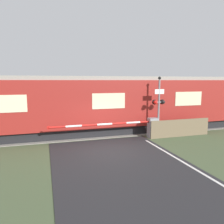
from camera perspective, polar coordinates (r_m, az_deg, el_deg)
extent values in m
plane|color=#475638|center=(11.28, -1.00, -9.89)|extent=(80.00, 80.00, 0.00)
cube|color=gray|center=(14.77, -5.07, -5.49)|extent=(36.00, 3.20, 0.03)
cube|color=#595451|center=(14.07, -4.45, -5.90)|extent=(36.00, 0.08, 0.10)
cube|color=#595451|center=(15.44, -5.63, -4.64)|extent=(36.00, 0.08, 0.10)
cube|color=black|center=(14.87, -2.38, -4.24)|extent=(18.90, 2.44, 0.60)
cube|color=maroon|center=(14.59, -2.42, 2.55)|extent=(20.54, 2.87, 2.93)
cube|color=gray|center=(14.52, -2.46, 8.79)|extent=(20.13, 2.64, 0.24)
cube|color=beige|center=(15.73, 19.37, 3.31)|extent=(2.05, 0.02, 0.94)
cube|color=beige|center=(13.18, -0.83, 2.91)|extent=(2.05, 0.02, 0.94)
cube|color=beige|center=(12.80, -25.89, 1.93)|extent=(2.05, 0.02, 0.94)
cube|color=gray|center=(13.69, 10.63, -4.10)|extent=(0.60, 0.44, 1.23)
cylinder|color=gray|center=(13.61, 10.68, -2.41)|extent=(0.16, 0.16, 0.18)
cylinder|color=red|center=(13.41, 9.01, -2.52)|extent=(0.88, 0.11, 0.11)
cylinder|color=white|center=(13.05, 5.54, -2.76)|extent=(0.88, 0.11, 0.11)
cylinder|color=red|center=(12.75, 1.88, -2.99)|extent=(0.88, 0.11, 0.11)
cylinder|color=white|center=(12.49, -1.94, -3.22)|extent=(0.88, 0.11, 0.11)
cylinder|color=red|center=(12.30, -5.91, -3.45)|extent=(0.88, 0.11, 0.11)
cylinder|color=white|center=(12.16, -9.98, -3.66)|extent=(0.88, 0.11, 0.11)
cylinder|color=red|center=(12.09, -14.13, -3.86)|extent=(0.88, 0.11, 0.11)
cylinder|color=red|center=(12.07, -16.22, -3.95)|extent=(0.20, 0.02, 0.20)
cylinder|color=gray|center=(13.68, 12.09, 0.78)|extent=(0.11, 0.11, 3.55)
cube|color=gray|center=(13.64, 12.14, 2.55)|extent=(0.65, 0.07, 0.07)
sphere|color=red|center=(13.47, 11.27, 2.51)|extent=(0.24, 0.24, 0.24)
sphere|color=black|center=(13.72, 13.21, 2.55)|extent=(0.24, 0.24, 0.24)
cylinder|color=black|center=(13.56, 11.05, 2.55)|extent=(0.30, 0.06, 0.30)
cylinder|color=black|center=(13.82, 12.98, 2.60)|extent=(0.30, 0.06, 0.30)
cube|color=white|center=(13.56, 12.31, 5.23)|extent=(0.62, 0.02, 0.29)
sphere|color=black|center=(13.57, 12.33, 8.66)|extent=(0.18, 0.18, 0.18)
cube|color=#726047|center=(14.41, 17.45, -4.00)|extent=(4.12, 0.06, 1.10)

